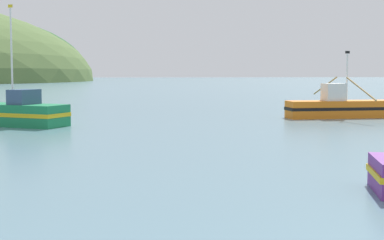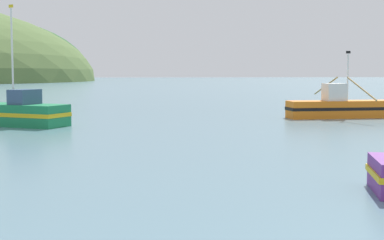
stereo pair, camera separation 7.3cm
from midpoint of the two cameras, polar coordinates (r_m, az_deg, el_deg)
name	(u,v)px [view 2 (the right image)]	position (r m, az deg, el deg)	size (l,w,h in m)	color
fishing_boat_orange	(341,107)	(46.21, 14.57, 1.24)	(8.77, 11.09, 5.18)	orange
fishing_boat_green	(20,113)	(40.00, -16.58, 0.66)	(6.97, 5.23, 8.01)	#197A47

